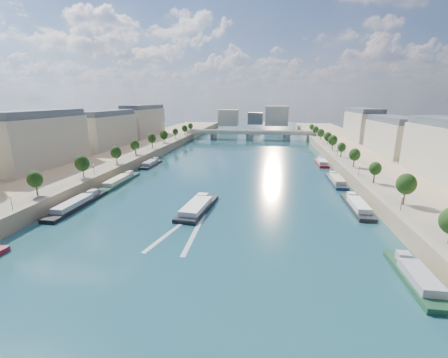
% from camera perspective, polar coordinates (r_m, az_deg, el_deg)
% --- Properties ---
extents(ground, '(700.00, 700.00, 0.00)m').
position_cam_1_polar(ground, '(142.89, 1.67, 1.00)').
color(ground, '#0D2B3A').
rests_on(ground, ground).
extents(quay_left, '(44.00, 520.00, 5.00)m').
position_cam_1_polar(quay_left, '(166.56, -23.77, 2.61)').
color(quay_left, '#9E8460').
rests_on(quay_left, ground).
extents(quay_right, '(44.00, 520.00, 5.00)m').
position_cam_1_polar(quay_right, '(152.08, 29.73, 0.83)').
color(quay_right, '#9E8460').
rests_on(quay_right, ground).
extents(pave_left, '(14.00, 520.00, 0.10)m').
position_cam_1_polar(pave_left, '(158.65, -19.26, 3.43)').
color(pave_left, gray).
rests_on(pave_left, quay_left).
extents(pave_right, '(14.00, 520.00, 0.10)m').
position_cam_1_polar(pave_right, '(146.69, 24.40, 2.04)').
color(pave_right, gray).
rests_on(pave_right, quay_right).
extents(trees_left, '(4.80, 268.80, 8.26)m').
position_cam_1_polar(trees_left, '(158.58, -18.45, 5.49)').
color(trees_left, '#382B1E').
rests_on(trees_left, ground).
extents(trees_right, '(4.80, 268.80, 8.26)m').
position_cam_1_polar(trees_right, '(154.67, 22.93, 4.86)').
color(trees_right, '#382B1E').
rests_on(trees_right, ground).
extents(lamps_left, '(0.36, 200.36, 4.28)m').
position_cam_1_polar(lamps_left, '(147.39, -19.55, 3.66)').
color(lamps_left, black).
rests_on(lamps_left, ground).
extents(lamps_right, '(0.36, 200.36, 4.28)m').
position_cam_1_polar(lamps_right, '(149.73, 22.35, 3.57)').
color(lamps_right, black).
rests_on(lamps_right, ground).
extents(buildings_left, '(16.00, 226.00, 23.20)m').
position_cam_1_polar(buildings_left, '(181.53, -25.77, 7.80)').
color(buildings_left, '#BAAB8F').
rests_on(buildings_left, ground).
extents(buildings_right, '(16.00, 226.00, 23.20)m').
position_cam_1_polar(buildings_right, '(165.86, 33.09, 6.32)').
color(buildings_right, '#BAAB8F').
rests_on(buildings_right, ground).
extents(skyline, '(79.00, 42.00, 22.00)m').
position_cam_1_polar(skyline, '(358.05, 6.42, 11.68)').
color(skyline, '#BAAB8F').
rests_on(skyline, ground).
extents(bridge, '(112.00, 12.00, 8.15)m').
position_cam_1_polar(bridge, '(266.41, 4.91, 8.56)').
color(bridge, '#C1B79E').
rests_on(bridge, ground).
extents(tour_barge, '(9.45, 25.26, 3.56)m').
position_cam_1_polar(tour_barge, '(96.86, -5.08, -5.38)').
color(tour_barge, black).
rests_on(tour_barge, ground).
extents(wake, '(10.74, 26.02, 0.04)m').
position_cam_1_polar(wake, '(82.30, -7.77, -9.91)').
color(wake, silver).
rests_on(wake, ground).
extents(moored_barges_left, '(5.00, 158.05, 3.60)m').
position_cam_1_polar(moored_barges_left, '(108.07, -27.01, -4.86)').
color(moored_barges_left, '#192237').
rests_on(moored_barges_left, ground).
extents(moored_barges_right, '(5.00, 166.64, 3.60)m').
position_cam_1_polar(moored_barges_right, '(102.24, 24.71, -5.66)').
color(moored_barges_right, black).
rests_on(moored_barges_right, ground).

